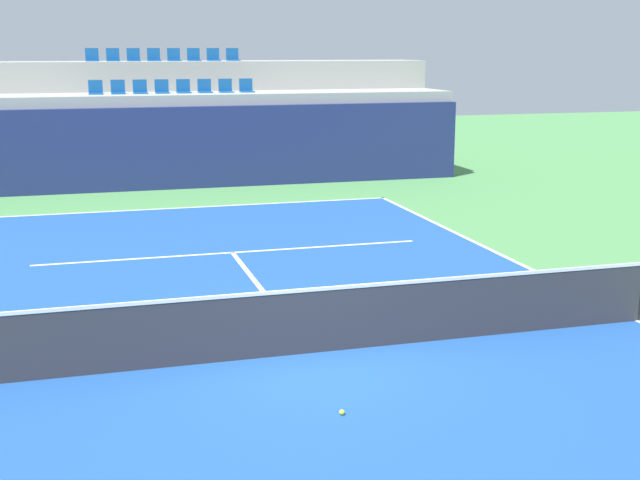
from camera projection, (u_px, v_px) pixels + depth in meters
name	position (u px, v px, depth m)	size (l,w,h in m)	color
ground_plane	(311.00, 353.00, 12.31)	(80.00, 80.00, 0.00)	#4C8C4C
court_surface	(311.00, 353.00, 12.31)	(11.00, 24.00, 0.01)	#1E4C99
baseline_far	(197.00, 207.00, 23.52)	(11.00, 0.10, 0.00)	white
sideline_right	(637.00, 320.00, 13.76)	(0.10, 24.00, 0.00)	white
service_line_far	(232.00, 253.00, 18.31)	(8.26, 0.10, 0.00)	white
centre_service_line	(264.00, 293.00, 15.31)	(0.10, 6.40, 0.00)	white
back_wall	(180.00, 148.00, 26.44)	(18.37, 0.30, 2.53)	navy
stands_tier_lower	(175.00, 138.00, 27.67)	(18.37, 2.40, 2.87)	#9E9E99
stands_tier_upper	(167.00, 117.00, 29.81)	(18.37, 2.40, 3.85)	#9E9E99
seating_row_lower	(173.00, 89.00, 27.41)	(5.24, 0.44, 0.44)	#145193
seating_row_upper	(164.00, 57.00, 29.45)	(5.24, 0.44, 0.44)	#145193
tennis_net	(311.00, 320.00, 12.19)	(11.08, 0.08, 1.07)	black
tennis_ball_1	(342.00, 412.00, 10.22)	(0.07, 0.07, 0.07)	#CCE033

